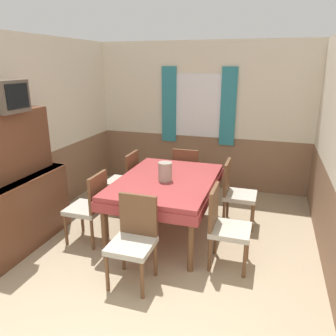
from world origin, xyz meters
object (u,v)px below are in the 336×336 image
chair_head_near (134,237)px  vase (165,172)px  chair_right_near (224,224)px  sideboard (14,194)px  chair_head_window (187,173)px  chair_right_far (236,191)px  tv (7,97)px  chair_left_near (90,205)px  chair_left_far (125,179)px  dining_table (166,186)px

chair_head_near → vase: vase is taller
chair_right_near → sideboard: 2.54m
chair_head_window → chair_right_far: 1.03m
vase → tv: bearing=-153.4°
chair_head_window → sideboard: bearing=-129.1°
chair_left_near → vase: 1.05m
chair_right_far → vase: 1.11m
chair_head_window → vase: bearing=-89.8°
chair_left_far → chair_head_window: (0.85, 0.57, 0.00)m
chair_right_far → sideboard: (-2.50, -1.45, 0.20)m
dining_table → chair_left_near: size_ratio=1.86×
chair_head_near → dining_table: bearing=-90.0°
dining_table → chair_head_window: 1.11m
chair_left_near → chair_head_window: 1.83m
chair_head_near → sideboard: (-1.64, 0.17, 0.20)m
tv → chair_right_near: bearing=7.9°
dining_table → chair_head_window: bearing=90.0°
chair_head_near → vase: size_ratio=3.83×
chair_left_far → vase: 1.11m
chair_left_far → chair_head_window: bearing=-56.2°
chair_left_far → chair_left_near: bearing=-180.0°
chair_left_far → chair_head_window: size_ratio=1.00×
chair_left_far → chair_head_window: 1.03m
chair_head_near → vase: 1.10m
chair_left_near → chair_head_near: size_ratio=1.00×
sideboard → tv: bearing=47.0°
chair_head_window → chair_head_near: size_ratio=1.00×
chair_left_near → chair_head_near: 1.03m
chair_head_near → sideboard: 1.67m
chair_head_window → tv: tv is taller
chair_left_near → vase: size_ratio=3.83×
dining_table → tv: bearing=-151.5°
chair_left_far → vase: size_ratio=3.83×
chair_head_near → tv: size_ratio=2.28×
tv → vase: size_ratio=1.68×
chair_head_window → chair_head_near: bearing=-90.0°
chair_head_near → sideboard: bearing=-6.0°
tv → dining_table: bearing=28.5°
dining_table → vase: vase is taller
chair_left_near → chair_right_near: (1.71, 0.00, 0.00)m
chair_left_near → dining_table: bearing=-58.4°
vase → sideboard: bearing=-152.5°
chair_left_near → chair_right_far: size_ratio=1.00×
chair_left_near → chair_right_near: size_ratio=1.00×
chair_head_window → sideboard: size_ratio=0.55×
chair_head_window → tv: size_ratio=2.28×
chair_right_near → tv: tv is taller
dining_table → sideboard: sideboard is taller
chair_left_far → chair_right_near: same height
chair_head_near → chair_left_far: bearing=-62.2°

